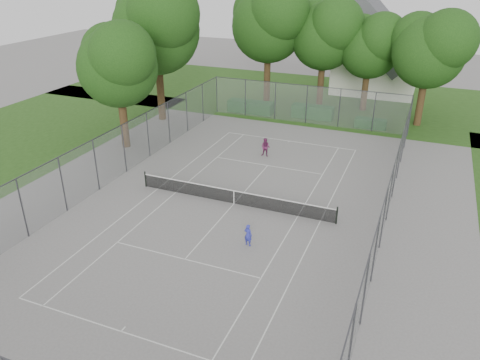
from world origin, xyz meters
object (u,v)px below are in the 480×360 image
at_px(tennis_net, 234,196).
at_px(house, 377,52).
at_px(woman_player, 266,147).
at_px(girl_player, 248,235).

height_order(tennis_net, house, house).
relative_size(tennis_net, woman_player, 8.87).
bearing_deg(girl_player, tennis_net, -46.45).
relative_size(tennis_net, girl_player, 10.22).
xyz_separation_m(girl_player, woman_player, (-3.26, 12.00, 0.10)).
distance_m(house, woman_player, 23.53).
bearing_deg(house, tennis_net, -97.77).
height_order(tennis_net, woman_player, woman_player).
bearing_deg(tennis_net, woman_player, 95.46).
distance_m(tennis_net, woman_player, 8.08).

